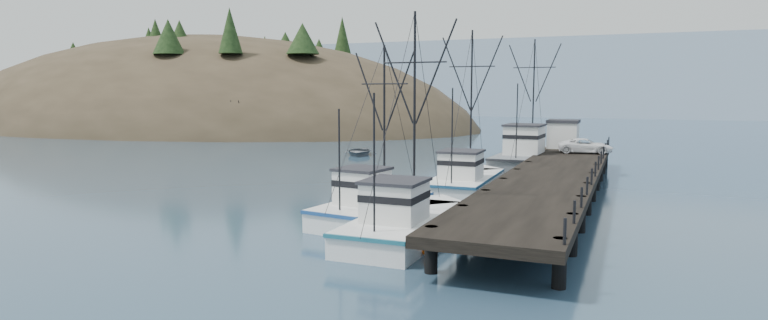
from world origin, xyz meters
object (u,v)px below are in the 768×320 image
(pickup_truck, at_px, (585,146))
(pier, at_px, (554,175))
(trawler_near, at_px, (407,222))
(pier_shed, at_px, (563,134))
(trawler_mid, at_px, (376,207))
(motorboat, at_px, (359,155))
(trawler_far, at_px, (466,181))
(work_vessel, at_px, (528,159))

(pickup_truck, bearing_deg, pier, 168.98)
(trawler_near, height_order, pier_shed, trawler_near)
(trawler_mid, bearing_deg, trawler_near, -46.18)
(pier_shed, distance_m, motorboat, 24.22)
(trawler_far, relative_size, work_vessel, 0.82)
(trawler_near, distance_m, trawler_mid, 4.56)
(work_vessel, xyz_separation_m, motorboat, (-21.08, 7.05, -1.23))
(pier, xyz_separation_m, trawler_far, (-6.54, 0.75, -0.87))
(trawler_near, relative_size, trawler_far, 0.96)
(work_vessel, distance_m, motorboat, 22.26)
(pier, relative_size, trawler_far, 3.50)
(motorboat, bearing_deg, trawler_near, -80.24)
(trawler_far, xyz_separation_m, pickup_truck, (7.68, 12.80, 1.84))
(trawler_near, bearing_deg, pier, 68.84)
(trawler_mid, bearing_deg, trawler_far, 79.30)
(pier, bearing_deg, motorboat, 139.88)
(trawler_far, height_order, work_vessel, work_vessel)
(trawler_near, xyz_separation_m, work_vessel, (1.67, 28.76, 0.41))
(work_vessel, bearing_deg, trawler_mid, -100.73)
(pier_shed, height_order, pickup_truck, pier_shed)
(pier_shed, bearing_deg, trawler_near, -97.60)
(pier, bearing_deg, pickup_truck, 85.21)
(work_vessel, bearing_deg, pier, -74.11)
(trawler_far, height_order, motorboat, trawler_far)
(pickup_truck, distance_m, motorboat, 27.43)
(trawler_near, height_order, work_vessel, work_vessel)
(pier, distance_m, pickup_truck, 13.63)
(trawler_near, xyz_separation_m, pickup_truck, (6.81, 28.22, 1.85))
(pier_shed, xyz_separation_m, pickup_truck, (2.45, -4.45, -0.75))
(pier, relative_size, work_vessel, 2.87)
(pier, distance_m, trawler_mid, 14.43)
(trawler_mid, bearing_deg, pier_shed, 75.65)
(trawler_far, relative_size, pickup_truck, 2.63)
(pier_shed, bearing_deg, pier, -85.81)
(trawler_far, height_order, pickup_truck, trawler_far)
(pickup_truck, height_order, motorboat, pickup_truck)
(trawler_far, xyz_separation_m, motorboat, (-18.54, 20.39, -0.82))
(work_vessel, height_order, pier_shed, work_vessel)
(motorboat, bearing_deg, trawler_far, -66.42)
(pickup_truck, bearing_deg, trawler_far, 142.81)
(pickup_truck, relative_size, motorboat, 0.84)
(trawler_near, height_order, pickup_truck, trawler_near)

